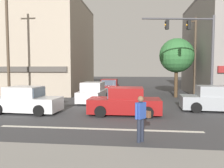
{
  "coord_description": "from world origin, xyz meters",
  "views": [
    {
      "loc": [
        1.66,
        -12.79,
        2.64
      ],
      "look_at": [
        0.01,
        2.0,
        1.6
      ],
      "focal_mm": 35.0,
      "sensor_mm": 36.0,
      "label": 1
    }
  ],
  "objects_px": {
    "sedan_crossing_center": "(93,93)",
    "utility_pole_far_right": "(195,55)",
    "traffic_light_mast": "(198,46)",
    "pedestrian_foreground_with_bag": "(141,116)",
    "utility_pole_near_left": "(8,44)",
    "sedan_crossing_rightbound": "(215,100)",
    "sedan_waiting_far": "(110,88)",
    "sedan_parked_curbside": "(125,102)",
    "street_tree": "(177,56)",
    "sedan_approaching_near": "(26,101)"
  },
  "relations": [
    {
      "from": "utility_pole_near_left",
      "to": "sedan_crossing_rightbound",
      "type": "xyz_separation_m",
      "value": [
        14.95,
        -2.11,
        -3.86
      ]
    },
    {
      "from": "utility_pole_near_left",
      "to": "sedan_crossing_center",
      "type": "height_order",
      "value": "utility_pole_near_left"
    },
    {
      "from": "sedan_crossing_rightbound",
      "to": "sedan_approaching_near",
      "type": "xyz_separation_m",
      "value": [
        -11.48,
        -1.83,
        0.0
      ]
    },
    {
      "from": "utility_pole_near_left",
      "to": "traffic_light_mast",
      "type": "relative_size",
      "value": 1.42
    },
    {
      "from": "utility_pole_far_right",
      "to": "pedestrian_foreground_with_bag",
      "type": "xyz_separation_m",
      "value": [
        -5.42,
        -14.09,
        -2.97
      ]
    },
    {
      "from": "utility_pole_near_left",
      "to": "pedestrian_foreground_with_bag",
      "type": "height_order",
      "value": "utility_pole_near_left"
    },
    {
      "from": "utility_pole_far_right",
      "to": "sedan_crossing_rightbound",
      "type": "bearing_deg",
      "value": -95.29
    },
    {
      "from": "street_tree",
      "to": "sedan_waiting_far",
      "type": "distance_m",
      "value": 7.27
    },
    {
      "from": "street_tree",
      "to": "sedan_approaching_near",
      "type": "bearing_deg",
      "value": -140.94
    },
    {
      "from": "sedan_crossing_rightbound",
      "to": "sedan_parked_curbside",
      "type": "height_order",
      "value": "same"
    },
    {
      "from": "utility_pole_near_left",
      "to": "sedan_crossing_center",
      "type": "bearing_deg",
      "value": 5.85
    },
    {
      "from": "traffic_light_mast",
      "to": "sedan_waiting_far",
      "type": "distance_m",
      "value": 10.3
    },
    {
      "from": "sedan_waiting_far",
      "to": "utility_pole_near_left",
      "type": "bearing_deg",
      "value": -141.2
    },
    {
      "from": "pedestrian_foreground_with_bag",
      "to": "utility_pole_far_right",
      "type": "bearing_deg",
      "value": 68.96
    },
    {
      "from": "traffic_light_mast",
      "to": "pedestrian_foreground_with_bag",
      "type": "height_order",
      "value": "traffic_light_mast"
    },
    {
      "from": "street_tree",
      "to": "sedan_crossing_center",
      "type": "relative_size",
      "value": 1.3
    },
    {
      "from": "utility_pole_far_right",
      "to": "street_tree",
      "type": "bearing_deg",
      "value": -147.61
    },
    {
      "from": "street_tree",
      "to": "utility_pole_far_right",
      "type": "height_order",
      "value": "utility_pole_far_right"
    },
    {
      "from": "traffic_light_mast",
      "to": "sedan_approaching_near",
      "type": "xyz_separation_m",
      "value": [
        -10.73,
        -2.98,
        -3.46
      ]
    },
    {
      "from": "pedestrian_foreground_with_bag",
      "to": "traffic_light_mast",
      "type": "bearing_deg",
      "value": 62.29
    },
    {
      "from": "utility_pole_far_right",
      "to": "sedan_approaching_near",
      "type": "relative_size",
      "value": 1.8
    },
    {
      "from": "traffic_light_mast",
      "to": "sedan_crossing_rightbound",
      "type": "height_order",
      "value": "traffic_light_mast"
    },
    {
      "from": "sedan_crossing_rightbound",
      "to": "sedan_crossing_center",
      "type": "bearing_deg",
      "value": 161.4
    },
    {
      "from": "sedan_approaching_near",
      "to": "utility_pole_far_right",
      "type": "bearing_deg",
      "value": 38.07
    },
    {
      "from": "sedan_crossing_center",
      "to": "sedan_approaching_near",
      "type": "relative_size",
      "value": 1.0
    },
    {
      "from": "sedan_waiting_far",
      "to": "sedan_parked_curbside",
      "type": "distance_m",
      "value": 9.97
    },
    {
      "from": "sedan_crossing_center",
      "to": "sedan_crossing_rightbound",
      "type": "relative_size",
      "value": 1.0
    },
    {
      "from": "street_tree",
      "to": "pedestrian_foreground_with_bag",
      "type": "distance_m",
      "value": 13.62
    },
    {
      "from": "sedan_crossing_center",
      "to": "sedan_approaching_near",
      "type": "distance_m",
      "value": 5.62
    },
    {
      "from": "street_tree",
      "to": "sedan_parked_curbside",
      "type": "distance_m",
      "value": 9.8
    },
    {
      "from": "street_tree",
      "to": "traffic_light_mast",
      "type": "height_order",
      "value": "traffic_light_mast"
    },
    {
      "from": "street_tree",
      "to": "utility_pole_far_right",
      "type": "relative_size",
      "value": 0.72
    },
    {
      "from": "sedan_crossing_center",
      "to": "utility_pole_far_right",
      "type": "bearing_deg",
      "value": 28.68
    },
    {
      "from": "traffic_light_mast",
      "to": "sedan_crossing_center",
      "type": "relative_size",
      "value": 1.48
    },
    {
      "from": "sedan_crossing_rightbound",
      "to": "traffic_light_mast",
      "type": "bearing_deg",
      "value": 123.32
    },
    {
      "from": "utility_pole_near_left",
      "to": "pedestrian_foreground_with_bag",
      "type": "relative_size",
      "value": 5.29
    },
    {
      "from": "street_tree",
      "to": "utility_pole_near_left",
      "type": "height_order",
      "value": "utility_pole_near_left"
    },
    {
      "from": "utility_pole_near_left",
      "to": "sedan_waiting_far",
      "type": "distance_m",
      "value": 10.17
    },
    {
      "from": "pedestrian_foreground_with_bag",
      "to": "street_tree",
      "type": "bearing_deg",
      "value": 74.89
    },
    {
      "from": "street_tree",
      "to": "sedan_approaching_near",
      "type": "distance_m",
      "value": 13.56
    },
    {
      "from": "utility_pole_far_right",
      "to": "utility_pole_near_left",
      "type": "bearing_deg",
      "value": -160.3
    },
    {
      "from": "sedan_parked_curbside",
      "to": "sedan_waiting_far",
      "type": "bearing_deg",
      "value": 102.03
    },
    {
      "from": "utility_pole_far_right",
      "to": "sedan_approaching_near",
      "type": "height_order",
      "value": "utility_pole_far_right"
    },
    {
      "from": "utility_pole_far_right",
      "to": "sedan_crossing_rightbound",
      "type": "distance_m",
      "value": 8.39
    },
    {
      "from": "street_tree",
      "to": "sedan_crossing_rightbound",
      "type": "distance_m",
      "value": 7.3
    },
    {
      "from": "sedan_approaching_near",
      "to": "sedan_parked_curbside",
      "type": "height_order",
      "value": "same"
    },
    {
      "from": "sedan_parked_curbside",
      "to": "utility_pole_near_left",
      "type": "bearing_deg",
      "value": 157.73
    },
    {
      "from": "sedan_parked_curbside",
      "to": "traffic_light_mast",
      "type": "bearing_deg",
      "value": 31.2
    },
    {
      "from": "traffic_light_mast",
      "to": "sedan_parked_curbside",
      "type": "height_order",
      "value": "traffic_light_mast"
    },
    {
      "from": "sedan_crossing_center",
      "to": "sedan_approaching_near",
      "type": "bearing_deg",
      "value": -124.6
    }
  ]
}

